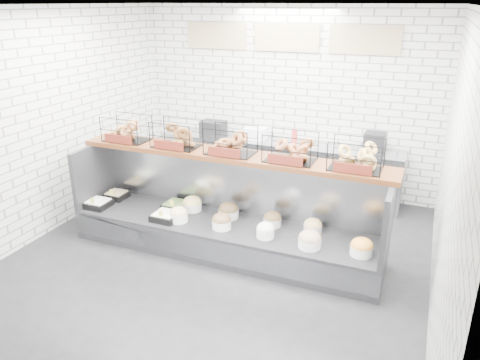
% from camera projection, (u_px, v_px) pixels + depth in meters
% --- Properties ---
extents(ground, '(5.50, 5.50, 0.00)m').
position_uv_depth(ground, '(215.00, 261.00, 5.83)').
color(ground, black).
rests_on(ground, ground).
extents(room_shell, '(5.02, 5.51, 3.01)m').
position_uv_depth(room_shell, '(233.00, 88.00, 5.61)').
color(room_shell, silver).
rests_on(room_shell, ground).
extents(display_case, '(4.00, 0.90, 1.20)m').
position_uv_depth(display_case, '(226.00, 226.00, 6.01)').
color(display_case, black).
rests_on(display_case, ground).
extents(bagel_shelf, '(4.10, 0.50, 0.40)m').
position_uv_depth(bagel_shelf, '(231.00, 144.00, 5.78)').
color(bagel_shelf, '#401E0D').
rests_on(bagel_shelf, display_case).
extents(prep_counter, '(4.00, 0.60, 1.20)m').
position_uv_depth(prep_counter, '(277.00, 166.00, 7.76)').
color(prep_counter, '#93969B').
rests_on(prep_counter, ground).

